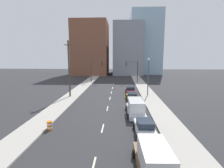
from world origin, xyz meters
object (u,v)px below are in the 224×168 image
traffic_barrel (50,126)px  box_truck_brown (154,161)px  traffic_signal_left (94,69)px  sedan_white (145,128)px  street_lamp (148,74)px  traffic_signal_right (134,69)px  utility_pole_left_mid (69,69)px  box_truck_silver (136,108)px  sedan_yellow (132,97)px  sedan_maroon (131,90)px

traffic_barrel → box_truck_brown: 12.08m
traffic_signal_left → sedan_white: 35.37m
street_lamp → sedan_white: bearing=-99.6°
traffic_signal_right → traffic_barrel: bearing=-109.5°
utility_pole_left_mid → street_lamp: size_ratio=1.44×
traffic_signal_left → box_truck_silver: 29.49m
box_truck_silver → box_truck_brown: bearing=-90.8°
street_lamp → sedan_white: 18.00m
box_truck_brown → traffic_signal_left: bearing=101.9°
utility_pole_left_mid → sedan_yellow: 12.90m
sedan_yellow → traffic_barrel: bearing=-128.8°
traffic_barrel → street_lamp: (13.12, 16.67, 3.90)m
street_lamp → box_truck_brown: bearing=-97.7°
traffic_signal_left → sedan_maroon: size_ratio=1.40×
street_lamp → traffic_barrel: bearing=-128.2°
sedan_white → sedan_maroon: size_ratio=0.98×
traffic_barrel → street_lamp: size_ratio=0.13×
sedan_maroon → street_lamp: bearing=-35.8°
traffic_signal_left → box_truck_silver: (9.76, -27.64, -3.18)m
utility_pole_left_mid → box_truck_silver: (11.81, -9.59, -4.49)m
traffic_signal_right → sedan_white: size_ratio=1.42×
traffic_barrel → sedan_yellow: 16.15m
traffic_signal_left → box_truck_silver: traffic_signal_left is taller
traffic_barrel → box_truck_brown: bearing=-34.4°
traffic_signal_right → sedan_white: (-1.50, -33.69, -3.49)m
sedan_yellow → sedan_maroon: (0.13, 6.18, -0.01)m
traffic_signal_left → traffic_barrel: (-0.01, -33.00, -3.71)m
box_truck_brown → sedan_yellow: (-0.21, 19.70, -0.35)m
street_lamp → box_truck_silver: street_lamp is taller
utility_pole_left_mid → sedan_white: bearing=-52.0°
sedan_yellow → box_truck_silver: bearing=-91.5°
traffic_barrel → sedan_maroon: 21.47m
traffic_signal_left → sedan_yellow: size_ratio=1.37×
box_truck_brown → sedan_white: size_ratio=1.30×
traffic_signal_left → box_truck_brown: (9.94, -39.81, -3.16)m
utility_pole_left_mid → traffic_barrel: utility_pole_left_mid is taller
traffic_signal_right → street_lamp: street_lamp is taller
sedan_maroon → box_truck_silver: bearing=-89.8°
sedan_white → box_truck_silver: (-0.42, 6.05, 0.32)m
box_truck_brown → sedan_maroon: 25.88m
traffic_signal_right → sedan_yellow: size_ratio=1.37×
utility_pole_left_mid → sedan_maroon: size_ratio=2.29×
sedan_white → sedan_maroon: (-0.31, 19.76, -0.03)m
street_lamp → sedan_yellow: bearing=-131.7°
traffic_signal_left → traffic_barrel: size_ratio=6.92×
box_truck_brown → sedan_white: (0.23, 6.12, -0.33)m
utility_pole_left_mid → sedan_white: 20.42m
box_truck_silver → sedan_yellow: (-0.03, 7.53, -0.34)m
traffic_barrel → sedan_maroon: bearing=62.6°
box_truck_silver → sedan_yellow: 7.53m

